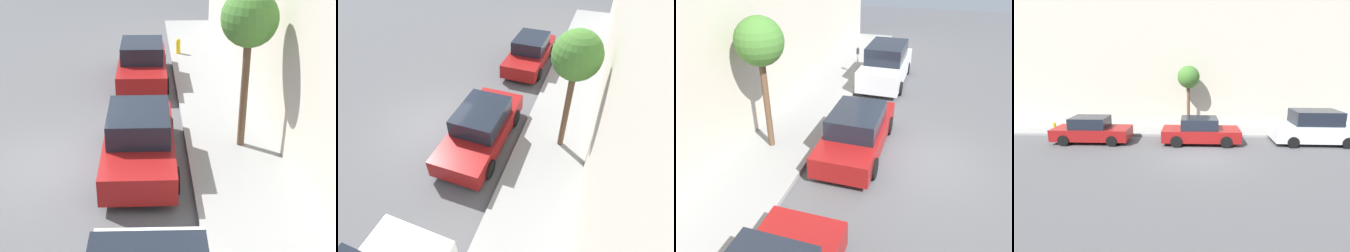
% 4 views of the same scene
% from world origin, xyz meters
% --- Properties ---
extents(ground_plane, '(60.00, 60.00, 0.00)m').
position_xyz_m(ground_plane, '(0.00, 0.00, 0.00)').
color(ground_plane, '#515154').
extents(sidewalk, '(2.54, 32.00, 0.15)m').
position_xyz_m(sidewalk, '(4.77, 0.00, 0.07)').
color(sidewalk, gray).
rests_on(sidewalk, ground_plane).
extents(parked_suv_nearest, '(2.08, 4.84, 1.98)m').
position_xyz_m(parked_suv_nearest, '(2.38, -6.74, 0.93)').
color(parked_suv_nearest, silver).
rests_on(parked_suv_nearest, ground_plane).
extents(parked_sedan_second, '(1.92, 4.51, 1.54)m').
position_xyz_m(parked_sedan_second, '(2.19, -0.08, 0.72)').
color(parked_sedan_second, maroon).
rests_on(parked_sedan_second, ground_plane).
extents(parking_meter_near, '(0.11, 0.15, 1.44)m').
position_xyz_m(parking_meter_near, '(3.95, -7.02, 1.04)').
color(parking_meter_near, '#ADADB2').
rests_on(parking_meter_near, sidewalk).
extents(street_tree, '(1.49, 1.49, 4.32)m').
position_xyz_m(street_tree, '(5.04, 0.65, 3.65)').
color(street_tree, brown).
rests_on(street_tree, sidewalk).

